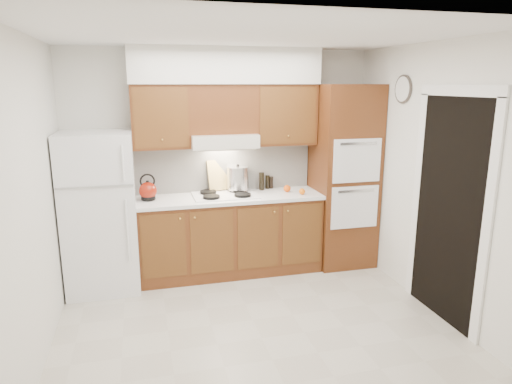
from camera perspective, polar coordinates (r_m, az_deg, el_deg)
The scene contains 26 objects.
floor at distance 4.54m, azimuth -0.42°, elevation -15.70°, with size 3.60×3.60×0.00m, color #BAB3A3.
ceiling at distance 3.98m, azimuth -0.48°, elevation 19.04°, with size 3.60×3.60×0.00m, color white.
wall_back at distance 5.51m, azimuth -4.23°, elevation 3.90°, with size 3.60×0.02×2.60m, color silver.
wall_left at distance 4.04m, azimuth -26.04°, elevation -0.98°, with size 0.02×3.00×2.60m, color silver.
wall_right at distance 4.82m, azimuth 20.80°, elevation 1.67°, with size 0.02×3.00×2.60m, color silver.
fridge at distance 5.19m, azimuth -18.87°, elevation -2.39°, with size 0.75×0.72×1.72m, color white.
base_cabinets at distance 5.44m, azimuth -3.24°, elevation -5.47°, with size 2.11×0.60×0.90m, color brown.
countertop at distance 5.29m, azimuth -3.29°, elevation -0.69°, with size 2.13×0.62×0.04m, color white.
backsplash at distance 5.51m, azimuth -3.93°, elevation 3.06°, with size 2.11×0.03×0.56m, color white.
oven_cabinet at distance 5.68m, azimuth 10.88°, elevation 1.92°, with size 0.70×0.65×2.20m, color brown.
upper_cab_left at distance 5.20m, azimuth -11.88°, elevation 9.19°, with size 0.63×0.33×0.70m, color brown.
upper_cab_right at distance 5.46m, azimuth 3.50°, elevation 9.63°, with size 0.73×0.33×0.70m, color brown.
range_hood at distance 5.25m, azimuth -4.11°, elevation 6.45°, with size 0.75×0.45×0.15m, color silver.
upper_cab_over_hood at distance 5.27m, azimuth -4.29°, elevation 10.30°, with size 0.75×0.33×0.55m, color brown.
soffit at distance 5.26m, azimuth -3.80°, elevation 15.48°, with size 2.13×0.36×0.40m, color silver.
cooktop at distance 5.30m, azimuth -3.87°, elevation -0.40°, with size 0.74×0.50×0.01m, color white.
doorway at distance 4.60m, azimuth 22.90°, elevation -2.28°, with size 0.02×0.90×2.10m, color black.
wall_clock at distance 5.18m, azimuth 17.93°, elevation 12.14°, with size 0.30×0.30×0.02m, color #3F3833.
kettle at distance 5.20m, azimuth -13.36°, elevation 0.16°, with size 0.20×0.20×0.20m, color maroon.
cutting_board at distance 5.48m, azimuth -4.70°, elevation 2.14°, with size 0.27×0.02×0.36m, color tan.
stock_pot at distance 5.45m, azimuth -2.28°, elevation 1.72°, with size 0.26×0.26×0.27m, color silver.
condiment_a at distance 5.55m, azimuth 0.71°, elevation 1.35°, with size 0.06×0.06×0.22m, color black.
condiment_b at distance 5.63m, azimuth 1.44°, elevation 1.27°, with size 0.05×0.05×0.16m, color black.
condiment_c at distance 5.65m, azimuth 1.89°, elevation 1.20°, with size 0.05×0.05×0.14m, color black.
orange_near at distance 5.36m, azimuth 5.78°, elevation 0.07°, with size 0.07×0.07×0.07m, color #FF9B0D.
orange_far at distance 5.47m, azimuth 3.92°, elevation 0.44°, with size 0.08×0.08×0.08m, color #F64F0C.
Camera 1 is at (-0.96, -3.85, 2.21)m, focal length 32.00 mm.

